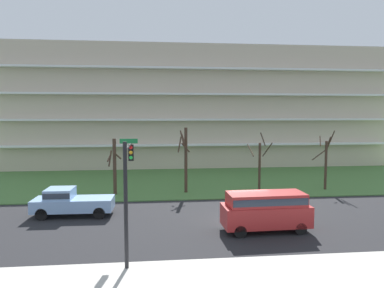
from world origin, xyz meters
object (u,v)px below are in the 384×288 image
Objects in this scene: van_red_near_left at (266,209)px; traffic_signal_mast at (128,178)px; tree_left at (185,158)px; tree_center at (260,163)px; tree_far_left at (114,166)px; tree_right at (326,161)px; pickup_blue_center_left at (70,201)px.

van_red_near_left is 8.90m from traffic_signal_mast.
tree_left is 1.08× the size of tree_center.
tree_far_left is 0.84× the size of tree_left.
tree_left reaches higher than tree_far_left.
tree_left is 1.05× the size of tree_right.
tree_left reaches higher than tree_center.
tree_right is 22.49m from pickup_blue_center_left.
tree_center is (6.75, -0.06, -0.59)m from tree_left.
van_red_near_left is 0.90× the size of traffic_signal_mast.
tree_center is at bearing -179.58° from tree_right.
tree_right is 21.93m from traffic_signal_mast.
traffic_signal_mast reaches higher than tree_center.
tree_center is 6.27m from tree_right.
pickup_blue_center_left is at bearing 158.30° from van_red_near_left.
traffic_signal_mast is (-3.95, -13.85, 0.80)m from tree_left.
tree_center is at bearing 73.34° from van_red_near_left.
tree_right is at bearing -162.78° from pickup_blue_center_left.
tree_right is at bearing 39.20° from traffic_signal_mast.
tree_left is (6.19, 0.16, 0.60)m from tree_far_left.
van_red_near_left is at bearing -45.99° from tree_far_left.
tree_far_left is at bearing -110.20° from pickup_blue_center_left.
traffic_signal_mast is at bearing -105.90° from tree_left.
tree_far_left is 6.22m from tree_left.
tree_center is 16.54m from pickup_blue_center_left.
traffic_signal_mast reaches higher than tree_far_left.
traffic_signal_mast reaches higher than van_red_near_left.
pickup_blue_center_left is (-21.57, -6.14, -1.68)m from tree_right.
traffic_signal_mast is (4.60, -7.70, 2.96)m from pickup_blue_center_left.
tree_center is 1.00× the size of pickup_blue_center_left.
tree_far_left is 19.21m from tree_right.
tree_right reaches higher than tree_far_left.
tree_left is 10.75m from pickup_blue_center_left.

